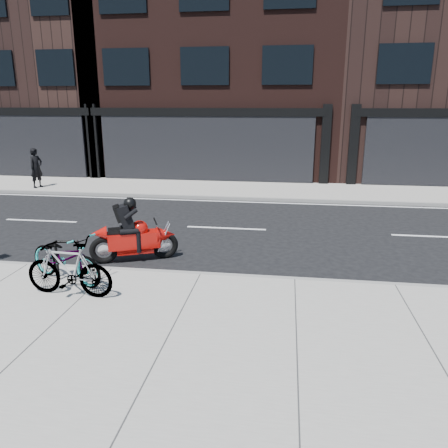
% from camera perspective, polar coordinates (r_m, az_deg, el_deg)
% --- Properties ---
extents(ground, '(120.00, 120.00, 0.00)m').
position_cam_1_polar(ground, '(11.30, -1.13, -3.37)').
color(ground, black).
rests_on(ground, ground).
extents(sidewalk_near, '(60.00, 6.00, 0.13)m').
position_cam_1_polar(sidewalk_near, '(6.84, -8.21, -16.43)').
color(sidewalk_near, gray).
rests_on(sidewalk_near, ground).
extents(sidewalk_far, '(60.00, 3.50, 0.13)m').
position_cam_1_polar(sidewalk_far, '(18.72, 2.72, 4.49)').
color(sidewalk_far, gray).
rests_on(sidewalk_far, ground).
extents(building_midwest, '(10.00, 10.00, 12.00)m').
position_cam_1_polar(building_midwest, '(28.66, -21.75, 19.24)').
color(building_midwest, black).
rests_on(building_midwest, ground).
extents(building_center, '(12.00, 10.00, 14.50)m').
position_cam_1_polar(building_center, '(25.57, -0.31, 23.67)').
color(building_center, black).
rests_on(building_center, ground).
extents(bike_rack, '(0.51, 0.13, 0.86)m').
position_cam_1_polar(bike_rack, '(9.49, -19.73, -4.04)').
color(bike_rack, black).
rests_on(bike_rack, sidewalk_near).
extents(bicycle_front, '(2.06, 1.38, 1.03)m').
position_cam_1_polar(bicycle_front, '(9.43, -19.96, -4.12)').
color(bicycle_front, gray).
rests_on(bicycle_front, sidewalk_near).
extents(bicycle_rear, '(1.78, 0.61, 1.05)m').
position_cam_1_polar(bicycle_rear, '(8.73, -19.62, -5.59)').
color(bicycle_rear, gray).
rests_on(bicycle_rear, sidewalk_near).
extents(motorcycle, '(1.98, 1.07, 1.57)m').
position_cam_1_polar(motorcycle, '(10.56, -11.20, -1.41)').
color(motorcycle, black).
rests_on(motorcycle, ground).
extents(pedestrian, '(0.57, 0.71, 1.68)m').
position_cam_1_polar(pedestrian, '(20.39, -23.32, 6.75)').
color(pedestrian, black).
rests_on(pedestrian, sidewalk_far).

